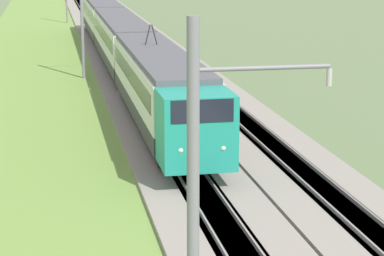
# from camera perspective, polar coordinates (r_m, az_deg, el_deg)

# --- Properties ---
(ballast_main) EXTENTS (240.00, 4.40, 0.30)m
(ballast_main) POSITION_cam_1_polar(r_m,az_deg,el_deg) (58.09, -5.46, 4.61)
(ballast_main) COLOR gray
(ballast_main) RESTS_ON ground
(ballast_adjacent) EXTENTS (240.00, 4.40, 0.30)m
(ballast_adjacent) POSITION_cam_1_polar(r_m,az_deg,el_deg) (58.69, -1.03, 4.76)
(ballast_adjacent) COLOR gray
(ballast_adjacent) RESTS_ON ground
(track_main) EXTENTS (240.00, 1.57, 0.45)m
(track_main) POSITION_cam_1_polar(r_m,az_deg,el_deg) (58.09, -5.46, 4.61)
(track_main) COLOR #4C4238
(track_main) RESTS_ON ground
(track_adjacent) EXTENTS (240.00, 1.57, 0.45)m
(track_adjacent) POSITION_cam_1_polar(r_m,az_deg,el_deg) (58.68, -1.03, 4.76)
(track_adjacent) COLOR #4C4238
(track_adjacent) RESTS_ON ground
(grass_verge) EXTENTS (240.00, 9.54, 0.12)m
(grass_verge) POSITION_cam_1_polar(r_m,az_deg,el_deg) (57.88, -12.19, 4.24)
(grass_verge) COLOR olive
(grass_verge) RESTS_ON ground
(passenger_train) EXTENTS (59.81, 2.92, 5.20)m
(passenger_train) POSITION_cam_1_polar(r_m,az_deg,el_deg) (56.72, -5.41, 6.73)
(passenger_train) COLOR teal
(passenger_train) RESTS_ON ground
(catenary_mast_near) EXTENTS (0.22, 2.56, 8.06)m
(catenary_mast_near) POSITION_cam_1_polar(r_m,az_deg,el_deg) (13.31, 0.35, -8.38)
(catenary_mast_near) COLOR slate
(catenary_mast_near) RESTS_ON ground
(catenary_mast_mid) EXTENTS (0.22, 2.56, 8.43)m
(catenary_mast_mid) POSITION_cam_1_polar(r_m,az_deg,el_deg) (53.31, -8.32, 8.28)
(catenary_mast_mid) COLOR slate
(catenary_mast_mid) RESTS_ON ground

